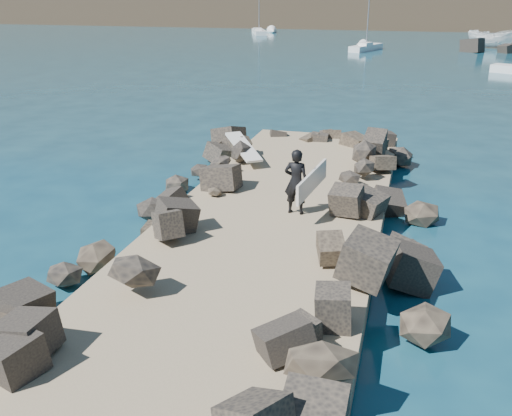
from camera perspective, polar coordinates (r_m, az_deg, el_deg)
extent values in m
plane|color=#0F384C|center=(15.59, 0.98, -3.88)|extent=(800.00, 800.00, 0.00)
cube|color=#8C7759|center=(13.73, -1.12, -6.13)|extent=(6.00, 26.00, 0.60)
cube|color=black|center=(15.06, -11.23, -3.16)|extent=(2.60, 22.00, 1.00)
cube|color=black|center=(13.63, 11.32, -5.82)|extent=(2.60, 22.00, 1.00)
cube|color=silver|center=(21.12, -1.28, 5.84)|extent=(1.94, 2.29, 0.08)
imported|color=white|center=(76.82, 22.54, 15.40)|extent=(6.09, 3.56, 2.21)
imported|color=black|center=(15.99, 4.03, 2.64)|extent=(0.71, 0.49, 1.87)
cube|color=silver|center=(15.89, 5.62, 2.67)|extent=(0.45, 2.30, 0.73)
cube|color=white|center=(94.47, 0.30, 17.16)|extent=(4.24, 7.65, 0.80)
cylinder|color=gray|center=(94.28, 0.31, 19.89)|extent=(0.12, 0.12, 8.31)
cube|color=white|center=(93.62, 0.16, 17.43)|extent=(1.88, 2.41, 0.44)
cube|color=white|center=(69.36, 10.95, 15.41)|extent=(3.46, 6.39, 0.80)
cylinder|color=gray|center=(69.12, 11.17, 18.55)|extent=(0.12, 0.12, 6.93)
cube|color=white|center=(68.61, 10.92, 15.77)|extent=(1.55, 2.00, 0.44)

